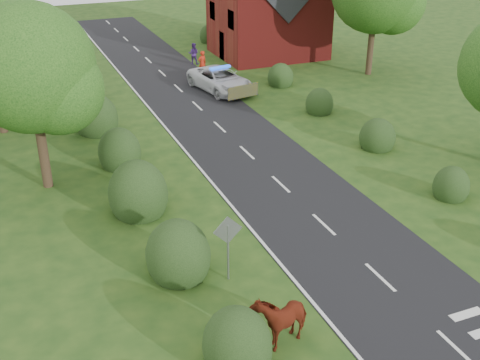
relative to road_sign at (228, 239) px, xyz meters
name	(u,v)px	position (x,y,z in m)	size (l,w,h in m)	color
ground	(380,278)	(5.00, -2.00, -1.65)	(120.00, 120.00, 0.00)	#1E4115
road	(226,133)	(5.00, 13.00, -1.64)	(6.00, 70.00, 0.02)	black
road_markings	(212,151)	(3.40, 10.93, -1.63)	(4.96, 70.00, 0.01)	white
hedgerow_left	(123,162)	(-1.51, 9.69, -0.91)	(2.75, 50.41, 3.00)	#1C3213
hedgerow_right	(364,130)	(11.60, 9.21, -1.10)	(2.10, 45.78, 2.10)	#1C3213
tree_left_a	(37,74)	(-4.75, 9.86, 3.69)	(5.74, 5.60, 8.38)	#332316
road_sign	(228,239)	(0.00, 0.00, 0.00)	(1.06, 0.08, 2.53)	gray
house	(268,8)	(14.49, 28.00, 2.13)	(8.00, 7.40, 9.17)	maroon
cow	(280,319)	(0.33, -3.48, -0.93)	(1.07, 2.03, 1.44)	maroon
police_van	(220,80)	(7.50, 20.42, -0.89)	(3.51, 5.90, 1.68)	silver
pedestrian_red	(202,63)	(7.56, 24.27, -0.74)	(0.67, 0.44, 1.83)	#B52412
pedestrian_purple	(193,54)	(8.00, 27.58, -0.83)	(0.80, 0.62, 1.64)	#402167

